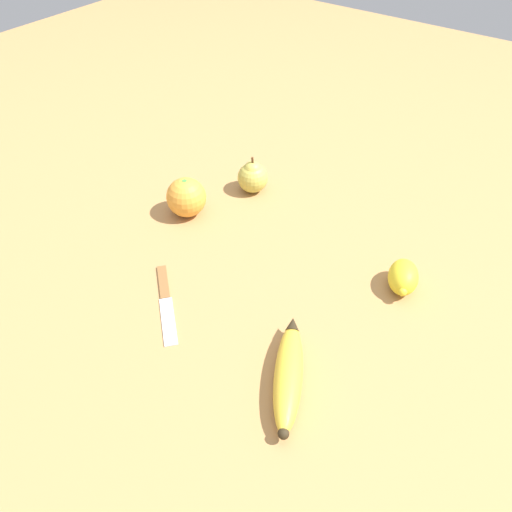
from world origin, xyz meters
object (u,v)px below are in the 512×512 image
object	(u,v)px
banana	(288,374)
orange	(186,197)
paring_knife	(166,300)
lemon	(403,277)
pear	(253,176)

from	to	relation	value
banana	orange	distance (m)	0.45
paring_knife	orange	bearing A→B (deg)	-106.10
lemon	orange	bearing A→B (deg)	-82.20
banana	orange	world-z (taller)	orange
orange	paring_knife	bearing A→B (deg)	32.72
banana	paring_knife	xyz separation A→B (m)	(-0.01, -0.26, -0.02)
pear	lemon	size ratio (longest dim) A/B	0.92
pear	lemon	world-z (taller)	pear
banana	paring_knife	size ratio (longest dim) A/B	1.24
orange	lemon	distance (m)	0.46
banana	pear	bearing A→B (deg)	13.21
pear	orange	bearing A→B (deg)	-22.37
orange	pear	xyz separation A→B (m)	(-0.15, 0.06, -0.00)
pear	banana	bearing A→B (deg)	42.45
pear	lemon	xyz separation A→B (m)	(0.09, 0.39, -0.01)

